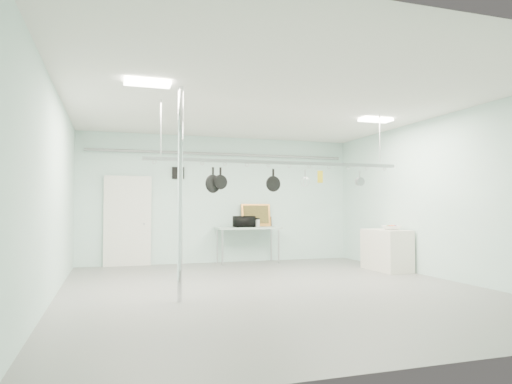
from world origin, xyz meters
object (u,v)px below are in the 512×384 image
object	(u,v)px
side_cabinet	(386,250)
fruit_bowl	(392,228)
chrome_pole	(180,193)
skillet_left	(213,180)
microwave	(244,222)
skillet_mid	(220,178)
coffee_canister	(257,223)
prep_table	(248,230)
pot_rack	(279,161)
skillet_right	(273,180)

from	to	relation	value
side_cabinet	fruit_bowl	world-z (taller)	fruit_bowl
chrome_pole	skillet_left	bearing A→B (deg)	52.55
side_cabinet	skillet_left	world-z (taller)	skillet_left
chrome_pole	microwave	world-z (taller)	chrome_pole
side_cabinet	skillet_mid	bearing A→B (deg)	-164.73
coffee_canister	fruit_bowl	xyz separation A→B (m)	(2.32, -2.36, -0.05)
chrome_pole	coffee_canister	size ratio (longest dim) A/B	17.23
prep_table	pot_rack	size ratio (longest dim) A/B	0.33
microwave	skillet_mid	xyz separation A→B (m)	(-1.35, -3.18, 0.86)
chrome_pole	skillet_mid	world-z (taller)	chrome_pole
microwave	skillet_right	world-z (taller)	skillet_right
prep_table	skillet_left	xyz separation A→B (m)	(-1.61, -3.30, 1.04)
chrome_pole	skillet_mid	size ratio (longest dim) A/B	9.00
skillet_mid	prep_table	bearing A→B (deg)	57.79
fruit_bowl	coffee_canister	bearing A→B (deg)	134.48
microwave	chrome_pole	bearing A→B (deg)	59.92
coffee_canister	chrome_pole	bearing A→B (deg)	-121.34
prep_table	microwave	distance (m)	0.28
microwave	prep_table	bearing A→B (deg)	-139.43
microwave	coffee_canister	bearing A→B (deg)	-168.81
chrome_pole	skillet_mid	xyz separation A→B (m)	(0.82, 0.90, 0.31)
pot_rack	skillet_right	xyz separation A→B (m)	(-0.11, 0.00, -0.34)
side_cabinet	skillet_right	size ratio (longest dim) A/B	3.05
side_cabinet	pot_rack	xyz separation A→B (m)	(-2.95, -1.10, 1.78)
skillet_left	prep_table	bearing A→B (deg)	38.33
skillet_right	microwave	bearing A→B (deg)	76.85
prep_table	side_cabinet	bearing A→B (deg)	-40.79
microwave	skillet_left	size ratio (longest dim) A/B	1.15
skillet_left	skillet_right	xyz separation A→B (m)	(1.10, 0.00, 0.02)
coffee_canister	fruit_bowl	distance (m)	3.31
side_cabinet	coffee_canister	size ratio (longest dim) A/B	6.46
pot_rack	fruit_bowl	xyz separation A→B (m)	(2.96, 0.90, -1.28)
chrome_pole	fruit_bowl	bearing A→B (deg)	20.36
microwave	skillet_mid	world-z (taller)	skillet_mid
skillet_left	microwave	bearing A→B (deg)	39.41
side_cabinet	fruit_bowl	size ratio (longest dim) A/B	3.01
pot_rack	skillet_mid	distance (m)	1.13
skillet_right	skillet_left	bearing A→B (deg)	173.58
pot_rack	skillet_left	bearing A→B (deg)	180.00
chrome_pole	microwave	bearing A→B (deg)	62.02
chrome_pole	skillet_left	size ratio (longest dim) A/B	7.37
side_cabinet	microwave	bearing A→B (deg)	142.27
chrome_pole	skillet_left	world-z (taller)	chrome_pole
prep_table	coffee_canister	distance (m)	0.29
chrome_pole	fruit_bowl	size ratio (longest dim) A/B	8.03
side_cabinet	skillet_left	bearing A→B (deg)	-165.19
prep_table	skillet_mid	distance (m)	3.77
coffee_canister	skillet_left	distance (m)	3.85
skillet_left	coffee_canister	bearing A→B (deg)	34.85
coffee_canister	microwave	bearing A→B (deg)	-166.71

